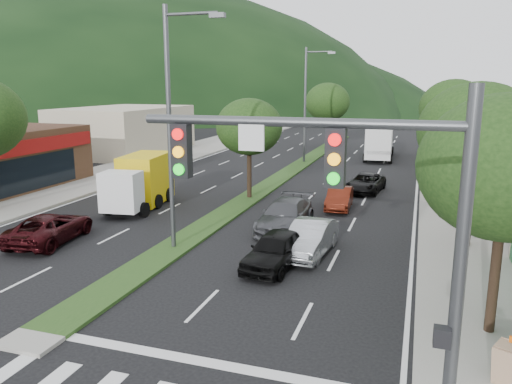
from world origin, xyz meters
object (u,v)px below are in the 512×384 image
(traffic_signal, at_px, (370,217))
(tree_med_far, at_px, (328,102))
(car_queue_a, at_px, (275,250))
(motorhome, at_px, (380,141))
(car_queue_c, at_px, (339,198))
(streetlight_mid, at_px, (307,100))
(tree_r_c, at_px, (463,124))
(streetlight_near, at_px, (174,119))
(tree_r_a, at_px, (506,168))
(car_queue_d, at_px, (365,183))
(tree_med_near, at_px, (249,127))
(tree_r_e, at_px, (448,106))
(box_truck, at_px, (141,183))
(tree_r_d, at_px, (454,108))
(suv_maroon, at_px, (50,228))
(tree_r_b, at_px, (477,132))
(a_frame_sign, at_px, (509,362))
(car_queue_b, at_px, (285,215))
(sedan_silver, at_px, (310,238))

(traffic_signal, distance_m, tree_med_far, 46.43)
(car_queue_a, height_order, motorhome, motorhome)
(tree_med_far, height_order, car_queue_c, tree_med_far)
(streetlight_mid, distance_m, motorhome, 8.61)
(tree_r_c, distance_m, streetlight_near, 16.85)
(tree_r_a, distance_m, car_queue_d, 19.55)
(tree_med_near, height_order, streetlight_near, streetlight_near)
(tree_r_e, xyz_separation_m, box_truck, (-17.25, -25.78, -3.50))
(tree_r_d, bearing_deg, tree_r_e, 90.00)
(suv_maroon, distance_m, car_queue_a, 10.47)
(tree_r_a, relative_size, suv_maroon, 1.41)
(tree_med_far, bearing_deg, suv_maroon, -98.80)
(traffic_signal, relative_size, streetlight_near, 0.70)
(tree_r_b, relative_size, car_queue_c, 1.88)
(car_queue_a, distance_m, car_queue_d, 15.11)
(car_queue_a, height_order, a_frame_sign, a_frame_sign)
(tree_r_b, bearing_deg, suv_maroon, -164.70)
(car_queue_b, bearing_deg, tree_r_c, 44.45)
(tree_r_a, xyz_separation_m, sedan_silver, (-6.28, 5.14, -4.12))
(motorhome, bearing_deg, tree_r_d, -55.56)
(tree_r_e, xyz_separation_m, car_queue_a, (-7.24, -32.70, -4.20))
(streetlight_mid, xyz_separation_m, car_queue_d, (6.37, -10.70, -4.99))
(tree_r_b, bearing_deg, tree_r_c, 90.00)
(tree_r_d, height_order, tree_r_e, tree_r_d)
(car_queue_a, bearing_deg, suv_maroon, -173.41)
(tree_r_d, height_order, tree_med_near, tree_r_d)
(streetlight_near, relative_size, suv_maroon, 2.13)
(streetlight_near, relative_size, streetlight_mid, 1.00)
(tree_med_near, relative_size, car_queue_a, 1.48)
(traffic_signal, bearing_deg, streetlight_mid, 104.33)
(suv_maroon, bearing_deg, car_queue_b, -159.36)
(streetlight_near, height_order, car_queue_a, streetlight_near)
(tree_r_b, height_order, a_frame_sign, tree_r_b)
(tree_r_d, height_order, car_queue_d, tree_r_d)
(tree_med_near, bearing_deg, motorhome, 72.71)
(car_queue_d, bearing_deg, tree_r_a, -66.01)
(car_queue_c, xyz_separation_m, box_truck, (-10.91, -3.08, 0.78))
(tree_r_c, distance_m, a_frame_sign, 19.17)
(tree_r_c, relative_size, streetlight_near, 0.65)
(sedan_silver, relative_size, car_queue_c, 1.15)
(tree_r_c, distance_m, tree_r_e, 20.00)
(tree_r_c, relative_size, motorhome, 0.80)
(tree_r_c, height_order, motorhome, tree_r_c)
(tree_r_a, height_order, tree_r_c, tree_r_a)
(sedan_silver, distance_m, box_truck, 12.11)
(tree_r_d, height_order, box_truck, tree_r_d)
(box_truck, bearing_deg, tree_med_far, -107.93)
(tree_med_far, xyz_separation_m, streetlight_mid, (0.21, -11.00, 0.58))
(tree_r_e, bearing_deg, tree_r_d, -90.00)
(tree_r_e, relative_size, streetlight_near, 0.67)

